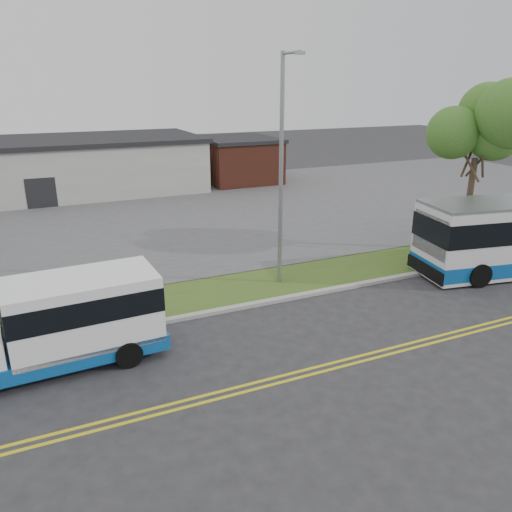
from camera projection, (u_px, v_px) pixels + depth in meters
name	position (u px, v px, depth m)	size (l,w,h in m)	color
ground	(241.00, 322.00, 18.58)	(140.00, 140.00, 0.00)	#28282B
lane_line_north	(289.00, 374.00, 15.26)	(70.00, 0.12, 0.01)	gold
lane_line_south	(294.00, 379.00, 15.00)	(70.00, 0.12, 0.01)	gold
curb	(230.00, 309.00, 19.50)	(80.00, 0.30, 0.15)	#9E9B93
verge	(215.00, 293.00, 21.06)	(80.00, 3.30, 0.10)	#3B531B
parking_lot	(143.00, 216.00, 33.21)	(80.00, 25.00, 0.10)	#4C4C4F
commercial_building	(37.00, 168.00, 38.81)	(25.40, 10.40, 4.35)	#9E9E99
brick_wing	(238.00, 160.00, 44.40)	(6.30, 7.30, 3.90)	brown
tree_east	(479.00, 131.00, 24.53)	(5.20, 5.20, 8.33)	#3C2A21
streetlight_near	(282.00, 166.00, 20.37)	(0.35, 1.53, 9.50)	gray
shuttle_bus	(61.00, 321.00, 15.37)	(7.43, 2.77, 2.80)	#0D4C94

